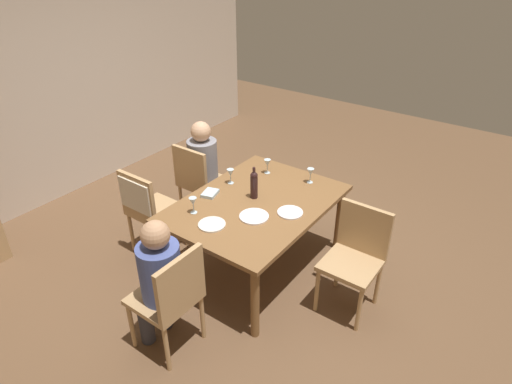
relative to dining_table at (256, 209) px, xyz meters
name	(u,v)px	position (x,y,z in m)	size (l,w,h in m)	color
ground_plane	(256,264)	(0.00, 0.00, -0.65)	(10.00, 10.00, 0.00)	brown
rear_room_partition	(60,81)	(0.00, 2.78, 0.70)	(6.40, 0.12, 2.70)	beige
dining_table	(256,209)	(0.00, 0.00, 0.00)	(1.57, 1.15, 0.72)	brown
chair_far_right	(198,179)	(0.27, 0.96, -0.11)	(0.44, 0.44, 0.92)	tan
chair_left_end	(172,295)	(-1.16, -0.09, -0.11)	(0.44, 0.44, 0.92)	tan
chair_near	(356,252)	(0.09, -0.96, -0.11)	(0.44, 0.44, 0.92)	tan
chair_far_left	(145,203)	(-0.48, 0.96, -0.05)	(0.46, 0.44, 0.92)	tan
person_woman_host	(205,164)	(0.38, 0.96, 0.02)	(0.36, 0.32, 1.15)	#33333D
person_man_bearded	(159,276)	(-1.16, 0.03, 0.01)	(0.31, 0.35, 1.14)	#33333D
wine_bottle_tall_green	(254,184)	(0.05, 0.06, 0.22)	(0.07, 0.07, 0.31)	black
wine_glass_near_left	(230,173)	(0.14, 0.40, 0.18)	(0.07, 0.07, 0.15)	silver
wine_glass_centre	(193,202)	(-0.46, 0.33, 0.18)	(0.07, 0.07, 0.15)	silver
wine_glass_near_right	(267,163)	(0.52, 0.23, 0.18)	(0.07, 0.07, 0.15)	silver
wine_glass_far	(310,173)	(0.60, -0.21, 0.18)	(0.07, 0.07, 0.15)	silver
dinner_plate_host	(290,212)	(0.02, -0.35, 0.08)	(0.22, 0.22, 0.01)	white
dinner_plate_guest_left	(212,224)	(-0.52, 0.08, 0.08)	(0.23, 0.23, 0.01)	silver
dinner_plate_guest_right	(254,216)	(-0.21, -0.13, 0.08)	(0.25, 0.25, 0.01)	white
folded_napkin	(210,193)	(-0.15, 0.41, 0.09)	(0.16, 0.12, 0.03)	#ADC6D6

